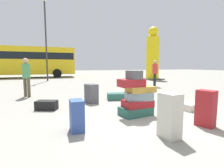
% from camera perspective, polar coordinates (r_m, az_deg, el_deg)
% --- Properties ---
extents(ground_plane, '(80.00, 80.00, 0.00)m').
position_cam_1_polar(ground_plane, '(4.22, 13.05, -11.22)').
color(ground_plane, gray).
extents(suitcase_tower, '(0.94, 0.62, 1.13)m').
position_cam_1_polar(suitcase_tower, '(4.31, 8.25, -3.97)').
color(suitcase_tower, '#26594C').
rests_on(suitcase_tower, ground).
extents(suitcase_black_behind_tower, '(0.65, 0.51, 0.26)m').
position_cam_1_polar(suitcase_black_behind_tower, '(5.19, -21.25, -6.68)').
color(suitcase_black_behind_tower, black).
rests_on(suitcase_black_behind_tower, ground).
extents(suitcase_teal_white_trunk, '(0.75, 0.56, 0.24)m').
position_cam_1_polar(suitcase_teal_white_trunk, '(6.24, 1.51, -4.22)').
color(suitcase_teal_white_trunk, '#26594C').
rests_on(suitcase_teal_white_trunk, ground).
extents(suitcase_maroon_foreground_far, '(0.35, 0.40, 0.75)m').
position_cam_1_polar(suitcase_maroon_foreground_far, '(4.01, 29.13, -7.20)').
color(suitcase_maroon_foreground_far, maroon).
rests_on(suitcase_maroon_foreground_far, ground).
extents(suitcase_navy_foreground_near, '(0.24, 0.37, 0.60)m').
position_cam_1_polar(suitcase_navy_foreground_near, '(3.36, -11.81, -10.37)').
color(suitcase_navy_foreground_near, '#334F99').
rests_on(suitcase_navy_foreground_near, ground).
extents(suitcase_cream_upright_blue, '(0.31, 0.38, 0.79)m').
position_cam_1_polar(suitcase_cream_upright_blue, '(3.13, 18.95, -10.08)').
color(suitcase_cream_upright_blue, beige).
rests_on(suitcase_cream_upright_blue, ground).
extents(suitcase_charcoal_right_side, '(0.43, 0.51, 0.63)m').
position_cam_1_polar(suitcase_charcoal_right_side, '(5.75, -6.99, -3.19)').
color(suitcase_charcoal_right_side, '#4C4C51').
rests_on(suitcase_charcoal_right_side, ground).
extents(suitcase_cream_left_side, '(0.60, 0.52, 0.19)m').
position_cam_1_polar(suitcase_cream_left_side, '(5.34, 24.91, -6.88)').
color(suitcase_cream_left_side, beige).
rests_on(suitcase_cream_left_side, ground).
extents(person_bearded_onlooker, '(0.30, 0.32, 1.57)m').
position_cam_1_polar(person_bearded_onlooker, '(10.32, 14.32, 4.29)').
color(person_bearded_onlooker, black).
rests_on(person_bearded_onlooker, ground).
extents(person_tourist_with_camera, '(0.30, 0.30, 1.55)m').
position_cam_1_polar(person_tourist_with_camera, '(7.54, -27.03, 3.04)').
color(person_tourist_with_camera, brown).
rests_on(person_tourist_with_camera, ground).
extents(yellow_dummy_statue, '(1.59, 1.59, 4.66)m').
position_cam_1_polar(yellow_dummy_statue, '(15.72, 13.60, 9.12)').
color(yellow_dummy_statue, yellow).
rests_on(yellow_dummy_statue, ground).
extents(parked_bus, '(10.60, 2.85, 3.15)m').
position_cam_1_polar(parked_bus, '(19.92, -28.38, 7.19)').
color(parked_bus, yellow).
rests_on(parked_bus, ground).
extents(lamp_post, '(0.36, 0.36, 6.65)m').
position_cam_1_polar(lamp_post, '(15.10, -21.60, 17.42)').
color(lamp_post, '#333338').
rests_on(lamp_post, ground).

